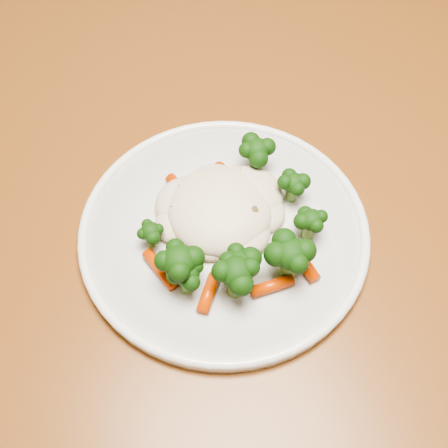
% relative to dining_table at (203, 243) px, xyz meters
% --- Properties ---
extents(dining_table, '(1.30, 1.09, 0.75)m').
position_rel_dining_table_xyz_m(dining_table, '(0.00, 0.00, 0.00)').
color(dining_table, brown).
rests_on(dining_table, ground).
extents(plate, '(0.29, 0.29, 0.01)m').
position_rel_dining_table_xyz_m(plate, '(0.01, -0.06, 0.12)').
color(plate, white).
rests_on(plate, dining_table).
extents(meal, '(0.19, 0.18, 0.05)m').
position_rel_dining_table_xyz_m(meal, '(0.01, -0.07, 0.14)').
color(meal, beige).
rests_on(meal, plate).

